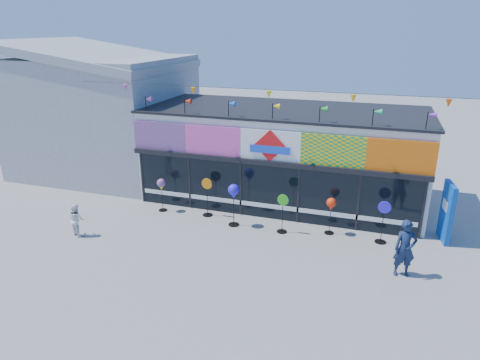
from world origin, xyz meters
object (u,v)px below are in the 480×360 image
at_px(spinner_1, 207,196).
at_px(adult_man, 405,249).
at_px(child, 76,220).
at_px(spinner_2, 234,193).
at_px(blue_sign, 447,212).
at_px(spinner_0, 161,185).
at_px(spinner_3, 283,212).
at_px(spinner_4, 331,205).
at_px(spinner_5, 383,221).

xyz_separation_m(spinner_1, adult_man, (7.60, -2.31, 0.07)).
bearing_deg(child, spinner_2, -132.57).
height_order(blue_sign, spinner_0, blue_sign).
bearing_deg(blue_sign, spinner_2, -179.56).
height_order(blue_sign, spinner_1, blue_sign).
relative_size(spinner_0, spinner_2, 0.83).
bearing_deg(spinner_2, spinner_1, 158.12).
height_order(spinner_2, child, spinner_2).
xyz_separation_m(spinner_1, spinner_3, (3.30, -0.54, -0.05)).
xyz_separation_m(spinner_0, adult_man, (9.62, -2.17, -0.21)).
relative_size(spinner_1, spinner_4, 1.13).
xyz_separation_m(blue_sign, spinner_5, (-2.17, -0.93, -0.26)).
relative_size(spinner_0, spinner_5, 0.89).
distance_m(blue_sign, adult_man, 3.36).
relative_size(spinner_1, spinner_5, 1.01).
distance_m(spinner_1, spinner_4, 5.06).
distance_m(spinner_3, spinner_4, 1.84).
xyz_separation_m(blue_sign, spinner_2, (-7.76, -1.23, 0.27)).
bearing_deg(spinner_1, spinner_2, -21.88).
distance_m(spinner_1, adult_man, 7.94).
bearing_deg(child, spinner_3, -138.99).
distance_m(spinner_4, spinner_5, 1.91).
distance_m(spinner_5, child, 11.33).
bearing_deg(spinner_5, blue_sign, 23.06).
bearing_deg(spinner_5, spinner_4, 175.40).
height_order(spinner_5, child, spinner_5).
xyz_separation_m(spinner_4, spinner_5, (1.88, -0.15, -0.30)).
bearing_deg(spinner_2, spinner_5, 3.08).
bearing_deg(spinner_1, spinner_0, -176.15).
bearing_deg(child, spinner_4, -139.95).
distance_m(spinner_3, child, 7.77).
bearing_deg(child, spinner_0, -101.98).
bearing_deg(spinner_0, blue_sign, 4.23).
xyz_separation_m(blue_sign, adult_man, (-1.50, -3.00, -0.17)).
relative_size(blue_sign, spinner_1, 1.35).
bearing_deg(child, spinner_5, -143.74).
xyz_separation_m(spinner_1, spinner_5, (6.93, -0.24, -0.01)).
distance_m(blue_sign, spinner_3, 5.94).
xyz_separation_m(blue_sign, child, (-13.11, -3.86, -0.49)).
bearing_deg(spinner_1, adult_man, -16.90).
height_order(spinner_0, adult_man, adult_man).
bearing_deg(spinner_2, spinner_0, 173.17).
height_order(spinner_4, child, spinner_4).
height_order(blue_sign, adult_man, blue_sign).
height_order(spinner_2, spinner_3, spinner_2).
bearing_deg(spinner_0, adult_man, -12.73).
height_order(spinner_5, adult_man, adult_man).
bearing_deg(blue_sign, spinner_4, -177.73).
xyz_separation_m(blue_sign, spinner_3, (-5.80, -1.23, -0.30)).
relative_size(spinner_3, child, 1.23).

